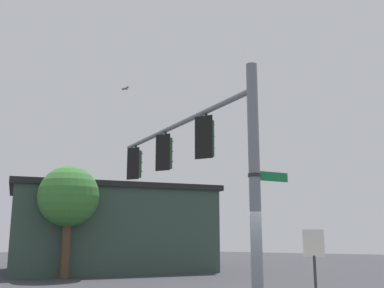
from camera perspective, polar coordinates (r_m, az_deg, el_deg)
signal_pole at (r=10.46m, az=8.07°, el=-5.61°), size 0.27×0.27×6.09m
mast_arm at (r=14.37m, az=-2.18°, el=2.34°), size 7.00×4.74×0.15m
traffic_light_nearest_pole at (r=12.53m, az=1.89°, el=0.76°), size 0.54×0.49×1.31m
traffic_light_mid_inner at (r=14.84m, az=-3.39°, el=-1.16°), size 0.54×0.49×1.31m
traffic_light_mid_outer at (r=17.26m, az=-7.21°, el=-2.56°), size 0.54×0.49×1.31m
street_name_sign at (r=10.64m, az=9.09°, el=-4.06°), size 0.71×0.99×0.22m
bird_flying at (r=18.44m, az=-8.57°, el=7.06°), size 0.45×0.28×0.08m
storefront_building at (r=26.58m, az=-10.63°, el=-10.60°), size 13.19×13.49×4.65m
tree_by_storefront at (r=21.92m, az=-15.55°, el=-6.58°), size 2.86×2.86×5.20m
historical_marker at (r=13.45m, az=15.40°, el=-13.63°), size 0.60×0.08×2.13m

